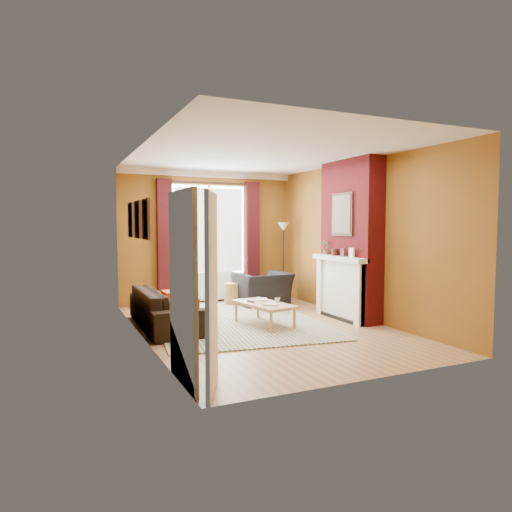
% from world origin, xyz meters
% --- Properties ---
extents(ground, '(5.50, 5.50, 0.00)m').
position_xyz_m(ground, '(0.00, 0.00, 0.00)').
color(ground, '#916741').
rests_on(ground, ground).
extents(room_walls, '(3.82, 5.54, 2.83)m').
position_xyz_m(room_walls, '(0.64, 0.28, 1.39)').
color(room_walls, brown).
rests_on(room_walls, ground).
extents(striped_rug, '(3.15, 4.03, 0.02)m').
position_xyz_m(striped_rug, '(-0.22, 0.64, 0.01)').
color(striped_rug, teal).
rests_on(striped_rug, ground).
extents(sofa, '(0.85, 2.16, 0.63)m').
position_xyz_m(sofa, '(-1.42, 0.66, 0.31)').
color(sofa, black).
rests_on(sofa, ground).
extents(armchair, '(1.09, 0.97, 0.68)m').
position_xyz_m(armchair, '(0.87, 1.85, 0.34)').
color(armchair, black).
rests_on(armchair, ground).
extents(coffee_table, '(0.75, 1.22, 0.38)m').
position_xyz_m(coffee_table, '(0.08, 0.09, 0.34)').
color(coffee_table, tan).
rests_on(coffee_table, ground).
extents(wicker_stool, '(0.45, 0.45, 0.46)m').
position_xyz_m(wicker_stool, '(0.33, 2.15, 0.23)').
color(wicker_stool, '#A38146').
rests_on(wicker_stool, ground).
extents(floor_lamp, '(0.28, 0.28, 1.72)m').
position_xyz_m(floor_lamp, '(1.55, 2.22, 1.35)').
color(floor_lamp, black).
rests_on(floor_lamp, ground).
extents(book_a, '(0.29, 0.29, 0.02)m').
position_xyz_m(book_a, '(0.03, -0.19, 0.39)').
color(book_a, '#999999').
rests_on(book_a, coffee_table).
extents(book_b, '(0.25, 0.30, 0.02)m').
position_xyz_m(book_b, '(0.08, 0.40, 0.39)').
color(book_b, '#999999').
rests_on(book_b, coffee_table).
extents(mug, '(0.10, 0.10, 0.08)m').
position_xyz_m(mug, '(0.28, 0.00, 0.42)').
color(mug, '#999999').
rests_on(mug, coffee_table).
extents(tv_remote, '(0.09, 0.17, 0.02)m').
position_xyz_m(tv_remote, '(-0.09, 0.26, 0.39)').
color(tv_remote, '#252528').
rests_on(tv_remote, coffee_table).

